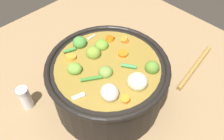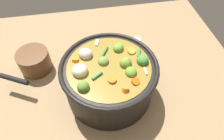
# 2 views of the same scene
# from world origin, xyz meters

# --- Properties ---
(ground_plane) EXTENTS (1.10, 1.10, 0.00)m
(ground_plane) POSITION_xyz_m (0.00, 0.00, 0.00)
(ground_plane) COLOR #8C704C
(cooking_pot) EXTENTS (0.33, 0.33, 0.18)m
(cooking_pot) POSITION_xyz_m (-0.00, -0.00, 0.08)
(cooking_pot) COLOR black
(cooking_pot) RESTS_ON ground_plane
(wooden_spoon) EXTENTS (0.23, 0.19, 0.02)m
(wooden_spoon) POSITION_xyz_m (0.30, -0.19, 0.01)
(wooden_spoon) COLOR olive
(wooden_spoon) RESTS_ON ground_plane
(salt_shaker) EXTENTS (0.03, 0.03, 0.08)m
(salt_shaker) POSITION_xyz_m (-0.19, 0.15, 0.04)
(salt_shaker) COLOR silver
(salt_shaker) RESTS_ON ground_plane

